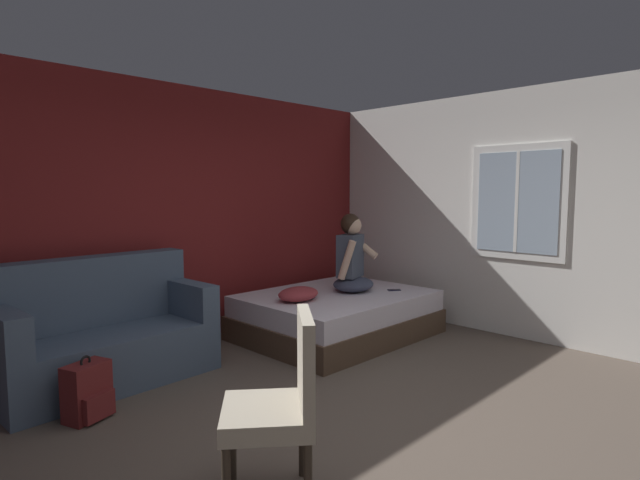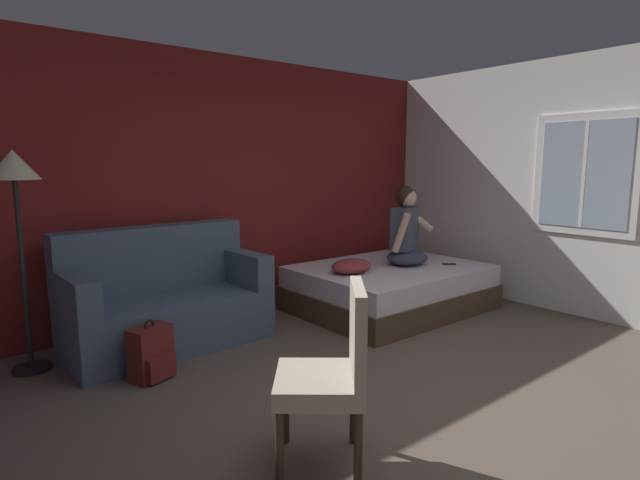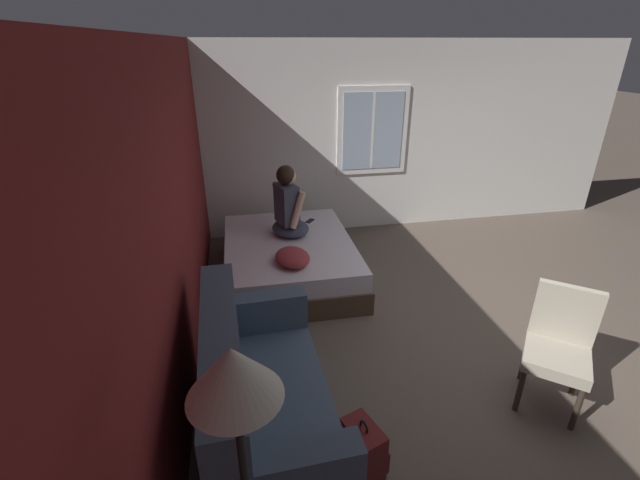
{
  "view_description": "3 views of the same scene",
  "coord_description": "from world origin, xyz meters",
  "px_view_note": "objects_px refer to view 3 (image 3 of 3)",
  "views": [
    {
      "loc": [
        -2.49,
        -1.89,
        1.6
      ],
      "look_at": [
        0.83,
        1.42,
        1.14
      ],
      "focal_mm": 28.0,
      "sensor_mm": 36.0,
      "label": 1
    },
    {
      "loc": [
        -2.49,
        -1.89,
        1.6
      ],
      "look_at": [
        0.48,
        1.8,
        0.87
      ],
      "focal_mm": 28.0,
      "sensor_mm": 36.0,
      "label": 2
    },
    {
      "loc": [
        -3.13,
        2.32,
        2.66
      ],
      "look_at": [
        0.25,
        1.66,
        1.05
      ],
      "focal_mm": 24.0,
      "sensor_mm": 36.0,
      "label": 3
    }
  ],
  "objects_px": {
    "bed": "(289,259)",
    "throw_pillow": "(293,257)",
    "floor_lamp": "(237,406)",
    "cell_phone": "(310,221)",
    "couch": "(260,400)",
    "side_chair": "(559,344)",
    "person_seated": "(288,207)",
    "backpack": "(364,450)"
  },
  "relations": [
    {
      "from": "bed",
      "to": "cell_phone",
      "type": "bearing_deg",
      "value": -31.98
    },
    {
      "from": "cell_phone",
      "to": "floor_lamp",
      "type": "height_order",
      "value": "floor_lamp"
    },
    {
      "from": "backpack",
      "to": "throw_pillow",
      "type": "distance_m",
      "value": 2.21
    },
    {
      "from": "bed",
      "to": "throw_pillow",
      "type": "height_order",
      "value": "throw_pillow"
    },
    {
      "from": "side_chair",
      "to": "person_seated",
      "type": "xyz_separation_m",
      "value": [
        2.58,
        1.77,
        0.3
      ]
    },
    {
      "from": "cell_phone",
      "to": "floor_lamp",
      "type": "distance_m",
      "value": 4.2
    },
    {
      "from": "bed",
      "to": "floor_lamp",
      "type": "relative_size",
      "value": 1.18
    },
    {
      "from": "person_seated",
      "to": "side_chair",
      "type": "bearing_deg",
      "value": -145.43
    },
    {
      "from": "person_seated",
      "to": "throw_pillow",
      "type": "bearing_deg",
      "value": 175.58
    },
    {
      "from": "bed",
      "to": "side_chair",
      "type": "relative_size",
      "value": 2.04
    },
    {
      "from": "couch",
      "to": "throw_pillow",
      "type": "bearing_deg",
      "value": -14.64
    },
    {
      "from": "floor_lamp",
      "to": "couch",
      "type": "bearing_deg",
      "value": -5.1
    },
    {
      "from": "person_seated",
      "to": "backpack",
      "type": "bearing_deg",
      "value": -177.71
    },
    {
      "from": "side_chair",
      "to": "person_seated",
      "type": "distance_m",
      "value": 3.14
    },
    {
      "from": "couch",
      "to": "floor_lamp",
      "type": "height_order",
      "value": "floor_lamp"
    },
    {
      "from": "couch",
      "to": "person_seated",
      "type": "height_order",
      "value": "person_seated"
    },
    {
      "from": "throw_pillow",
      "to": "bed",
      "type": "bearing_deg",
      "value": -2.42
    },
    {
      "from": "side_chair",
      "to": "throw_pillow",
      "type": "relative_size",
      "value": 2.04
    },
    {
      "from": "cell_phone",
      "to": "floor_lamp",
      "type": "bearing_deg",
      "value": 113.44
    },
    {
      "from": "cell_phone",
      "to": "couch",
      "type": "bearing_deg",
      "value": 110.59
    },
    {
      "from": "bed",
      "to": "throw_pillow",
      "type": "xyz_separation_m",
      "value": [
        -0.56,
        0.02,
        0.31
      ]
    },
    {
      "from": "person_seated",
      "to": "bed",
      "type": "bearing_deg",
      "value": 170.27
    },
    {
      "from": "throw_pillow",
      "to": "cell_phone",
      "type": "bearing_deg",
      "value": -18.62
    },
    {
      "from": "couch",
      "to": "cell_phone",
      "type": "bearing_deg",
      "value": -16.19
    },
    {
      "from": "couch",
      "to": "side_chair",
      "type": "height_order",
      "value": "couch"
    },
    {
      "from": "couch",
      "to": "throw_pillow",
      "type": "relative_size",
      "value": 3.61
    },
    {
      "from": "side_chair",
      "to": "floor_lamp",
      "type": "bearing_deg",
      "value": 113.52
    },
    {
      "from": "cell_phone",
      "to": "backpack",
      "type": "bearing_deg",
      "value": 123.25
    },
    {
      "from": "bed",
      "to": "couch",
      "type": "distance_m",
      "value": 2.42
    },
    {
      "from": "throw_pillow",
      "to": "couch",
      "type": "bearing_deg",
      "value": 165.36
    },
    {
      "from": "bed",
      "to": "throw_pillow",
      "type": "relative_size",
      "value": 4.17
    },
    {
      "from": "bed",
      "to": "floor_lamp",
      "type": "height_order",
      "value": "floor_lamp"
    },
    {
      "from": "couch",
      "to": "floor_lamp",
      "type": "bearing_deg",
      "value": 174.9
    },
    {
      "from": "bed",
      "to": "backpack",
      "type": "distance_m",
      "value": 2.74
    },
    {
      "from": "bed",
      "to": "couch",
      "type": "bearing_deg",
      "value": 168.17
    },
    {
      "from": "side_chair",
      "to": "floor_lamp",
      "type": "xyz_separation_m",
      "value": [
        -1.04,
        2.4,
        0.9
      ]
    },
    {
      "from": "couch",
      "to": "cell_phone",
      "type": "distance_m",
      "value": 3.05
    },
    {
      "from": "couch",
      "to": "person_seated",
      "type": "bearing_deg",
      "value": -11.66
    },
    {
      "from": "couch",
      "to": "floor_lamp",
      "type": "distance_m",
      "value": 1.48
    },
    {
      "from": "backpack",
      "to": "floor_lamp",
      "type": "height_order",
      "value": "floor_lamp"
    },
    {
      "from": "cell_phone",
      "to": "throw_pillow",
      "type": "bearing_deg",
      "value": 108.16
    },
    {
      "from": "backpack",
      "to": "cell_phone",
      "type": "distance_m",
      "value": 3.32
    }
  ]
}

